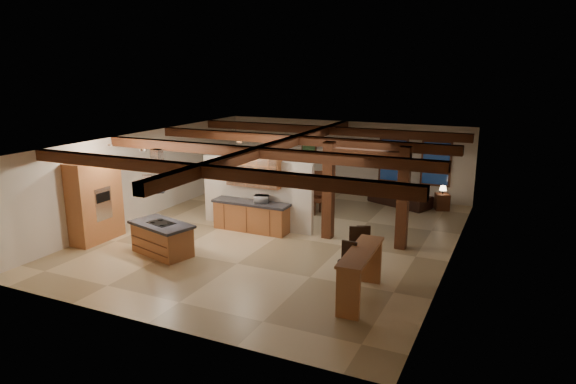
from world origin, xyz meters
name	(u,v)px	position (x,y,z in m)	size (l,w,h in m)	color
ground	(279,236)	(0.00, 0.00, 0.00)	(12.00, 12.00, 0.00)	#CCB488
room_walls	(278,179)	(0.00, 0.00, 1.78)	(12.00, 12.00, 12.00)	beige
ceiling_beams	(278,146)	(0.00, 0.00, 2.76)	(10.00, 12.00, 0.28)	#3D1A0F
timber_posts	(365,184)	(2.50, 0.50, 1.76)	(2.50, 0.30, 2.90)	#3D1A0F
partition_wall	(257,194)	(-1.00, 0.50, 1.10)	(3.80, 0.18, 2.20)	beige
pantry_cabinet	(95,201)	(-4.67, -2.60, 1.20)	(0.67, 1.60, 2.40)	#9E5333
back_counter	(251,216)	(-1.00, 0.11, 0.48)	(2.50, 0.66, 0.94)	#9E5333
upper_display_cabinet	(254,171)	(-1.00, 0.31, 1.85)	(1.80, 0.36, 0.95)	#9E5333
range_hood	(159,191)	(-2.21, -2.71, 1.78)	(1.10, 1.10, 1.40)	silver
back_windows	(414,162)	(2.80, 5.93, 1.50)	(2.70, 0.07, 1.70)	#3D1A0F
framed_art	(309,149)	(-1.50, 5.94, 1.70)	(0.65, 0.05, 0.85)	#3D1A0F
recessed_cans	(166,146)	(-2.53, -1.93, 2.87)	(3.16, 2.46, 0.03)	silver
kitchen_island	(162,238)	(-2.21, -2.71, 0.45)	(1.99, 1.41, 0.90)	#9E5333
dining_table	(300,199)	(-0.68, 3.14, 0.32)	(1.83, 1.02, 0.64)	#391A0E
sofa	(400,196)	(2.51, 5.08, 0.34)	(2.31, 0.90, 0.67)	black
microwave	(262,199)	(-0.63, 0.11, 1.06)	(0.43, 0.29, 0.24)	#BCBCC1
bar_counter	(361,266)	(3.52, -3.13, 0.77)	(0.64, 2.19, 1.14)	#9E5333
side_table	(442,202)	(4.03, 5.07, 0.29)	(0.47, 0.47, 0.58)	#3D1A0F
table_lamp	(443,188)	(4.03, 5.07, 0.79)	(0.25, 0.25, 0.30)	black
bar_stool_a	(347,268)	(3.16, -3.00, 0.61)	(0.42, 0.42, 1.21)	black
bar_stool_b	(356,252)	(3.04, -1.94, 0.62)	(0.45, 0.46, 1.22)	black
bar_stool_c	(363,250)	(3.13, -1.63, 0.59)	(0.44, 0.45, 1.17)	black
dining_chairs	(300,191)	(-0.68, 3.14, 0.65)	(2.51, 2.51, 1.27)	#3D1A0F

